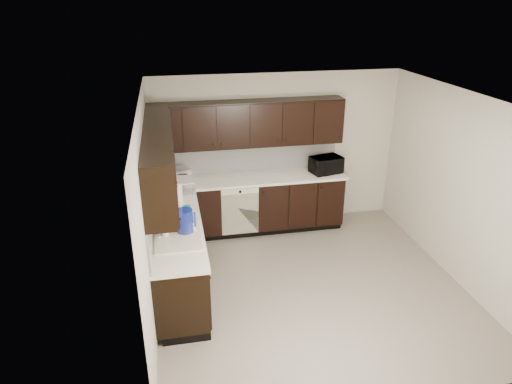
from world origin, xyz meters
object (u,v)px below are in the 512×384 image
storage_bin (178,186)px  blue_pitcher (185,222)px  microwave (326,165)px  sink (178,241)px  toaster_oven (178,176)px

storage_bin → blue_pitcher: (0.03, -1.29, 0.06)m
microwave → storage_bin: bearing=173.1°
blue_pitcher → sink: bearing=-151.3°
storage_bin → blue_pitcher: size_ratio=1.48×
toaster_oven → sink: bearing=-112.9°
sink → microwave: size_ratio=1.70×
sink → blue_pitcher: blue_pitcher is taller
microwave → storage_bin: 2.39m
sink → microwave: bearing=34.6°
microwave → blue_pitcher: 2.83m
storage_bin → toaster_oven: bearing=88.5°
toaster_oven → storage_bin: toaster_oven is taller
sink → storage_bin: 1.37m
sink → toaster_oven: size_ratio=2.31×
microwave → storage_bin: microwave is taller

